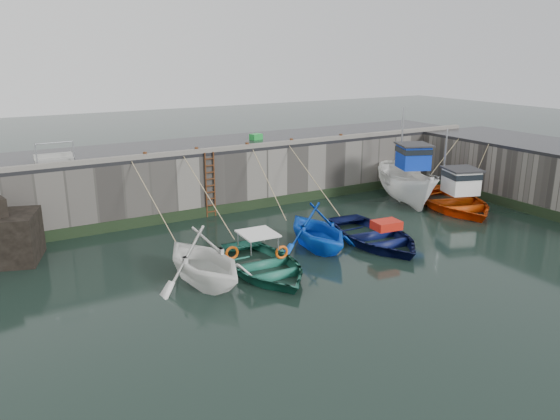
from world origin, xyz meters
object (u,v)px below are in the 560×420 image
boat_near_blue (264,272)px  bollard_d (291,141)px  boat_near_blacktrim (317,247)px  boat_near_navy (374,242)px  bollard_e (341,136)px  fish_crate (256,137)px  bollard_a (145,155)px  bollard_b (197,150)px  boat_far_orange (453,200)px  ladder (210,185)px  bollard_c (247,145)px  boat_far_white (407,184)px  boat_near_white (204,282)px

boat_near_blue → bollard_d: 10.30m
boat_near_blacktrim → bollard_d: bollard_d is taller
boat_near_navy → bollard_e: bollard_e is taller
fish_crate → bollard_a: bearing=-174.8°
bollard_b → bollard_a: bearing=180.0°
fish_crate → bollard_a: fish_crate is taller
boat_near_blacktrim → boat_far_orange: size_ratio=0.57×
ladder → boat_near_blue: bearing=-98.3°
boat_far_orange → fish_crate: (-7.66, 7.37, 2.91)m
bollard_c → bollard_b: bearing=180.0°
ladder → boat_far_white: (10.19, -2.81, -0.60)m
ladder → boat_far_white: 10.59m
boat_near_navy → boat_far_orange: boat_far_orange is taller
boat_far_white → bollard_e: 4.47m
bollard_d → boat_far_orange: bearing=-38.1°
bollard_b → bollard_c: size_ratio=1.00×
boat_near_navy → bollard_b: 9.47m
bollard_a → bollard_d: (7.80, 0.00, 0.00)m
boat_near_navy → bollard_a: size_ratio=19.53×
boat_near_navy → boat_near_white: bearing=-172.5°
bollard_c → bollard_d: bearing=0.0°
boat_far_orange → bollard_b: boat_far_orange is taller
bollard_d → boat_near_blacktrim: bearing=-112.6°
bollard_c → bollard_d: 2.60m
bollard_d → boat_near_white: bearing=-137.3°
bollard_d → bollard_e: (3.20, 0.00, 0.00)m
bollard_a → bollard_e: bearing=0.0°
bollard_b → bollard_d: same height
bollard_c → bollard_e: bearing=0.0°
boat_far_white → bollard_e: boat_far_white is taller
boat_far_orange → ladder: bearing=175.3°
boat_near_blacktrim → boat_far_orange: boat_far_orange is taller
boat_far_white → bollard_b: (-10.69, 3.14, 2.31)m
ladder → bollard_d: 5.11m
boat_near_white → fish_crate: bearing=46.1°
ladder → bollard_a: size_ratio=11.43×
boat_near_white → bollard_c: bearing=46.3°
boat_far_white → bollard_b: 11.38m
boat_near_white → bollard_d: bollard_d is taller
ladder → boat_near_navy: size_ratio=0.59×
boat_far_white → bollard_a: bearing=-171.1°
fish_crate → boat_far_white: bearing=-51.9°
boat_near_blue → bollard_a: bollard_a is taller
boat_far_white → boat_near_blue: bearing=-135.4°
bollard_a → bollard_e: same height
boat_near_navy → bollard_a: bearing=141.6°
boat_near_blue → bollard_a: (-1.91, 7.77, 3.30)m
boat_near_blacktrim → bollard_c: (0.15, 6.61, 3.30)m
boat_far_orange → bollard_d: 8.97m
boat_near_white → fish_crate: (7.20, 9.68, 3.32)m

